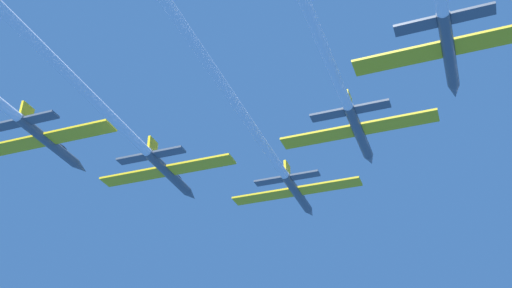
{
  "coord_description": "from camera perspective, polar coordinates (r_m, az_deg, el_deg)",
  "views": [
    {
      "loc": [
        23.99,
        -81.15,
        -42.05
      ],
      "look_at": [
        0.15,
        -15.91,
        0.01
      ],
      "focal_mm": 43.2,
      "sensor_mm": 36.0,
      "label": 1
    }
  ],
  "objects": [
    {
      "name": "jet_right_wing",
      "position": [
        63.71,
        5.63,
        10.41
      ],
      "size": [
        20.06,
        69.01,
        3.32
      ],
      "color": "#4C5660"
    },
    {
      "name": "jet_lead",
      "position": [
        80.68,
        0.33,
        0.54
      ],
      "size": [
        20.06,
        61.31,
        3.32
      ],
      "color": "#4C5660"
    },
    {
      "name": "jet_left_wing",
      "position": [
        74.53,
        -14.48,
        3.7
      ],
      "size": [
        20.06,
        63.91,
        3.32
      ],
      "color": "#4C5660"
    }
  ]
}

